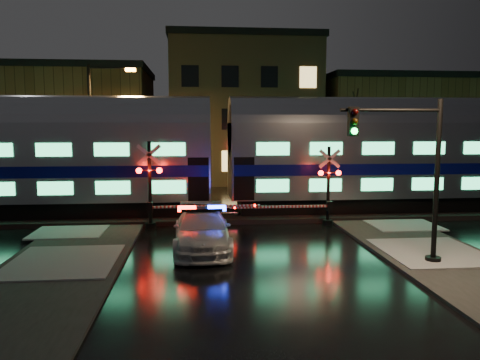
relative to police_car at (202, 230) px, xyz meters
name	(u,v)px	position (x,y,z in m)	size (l,w,h in m)	color
ground	(246,240)	(1.81, 1.36, -0.76)	(120.00, 120.00, 0.00)	black
ballast	(235,214)	(1.81, 6.36, -0.64)	(90.00, 4.20, 0.24)	black
sidewalk_left	(33,295)	(-4.69, -4.64, -0.70)	(4.00, 20.00, 0.12)	#2D2D2D
building_left	(65,128)	(-11.19, 23.36, 3.74)	(14.00, 10.00, 9.00)	brown
building_mid	(241,114)	(3.81, 23.86, 4.99)	(12.00, 11.00, 11.50)	brown
building_right	(386,131)	(16.81, 23.36, 3.49)	(12.00, 10.00, 8.50)	brown
train	(220,152)	(1.00, 6.35, 2.63)	(51.00, 3.12, 5.92)	black
police_car	(202,230)	(0.00, 0.00, 0.00)	(2.14, 5.18, 1.67)	silver
crossing_signal_right	(321,194)	(5.60, 3.65, 0.78)	(5.27, 0.63, 3.73)	black
crossing_signal_left	(158,193)	(-1.93, 3.66, 0.90)	(5.65, 0.65, 4.00)	black
traffic_light	(412,179)	(6.89, -2.79, 2.20)	(3.59, 0.67, 5.56)	black
streetlight	(95,125)	(-5.97, 10.36, 3.97)	(2.74, 0.29, 8.20)	black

